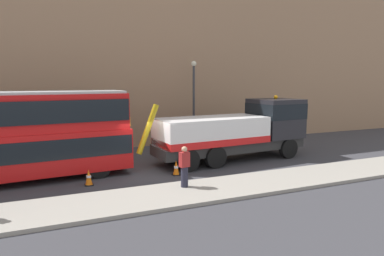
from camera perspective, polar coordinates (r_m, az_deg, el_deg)
The scene contains 9 objects.
ground_plane at distance 17.71m, azimuth -7.89°, elevation -7.08°, with size 120.00×120.00×0.00m, color #38383D.
near_kerb at distance 13.85m, azimuth -3.19°, elevation -10.97°, with size 60.00×2.80×0.15m, color gray.
building_facade at distance 24.27m, azimuth -12.88°, elevation 16.02°, with size 60.00×1.50×16.00m.
recovery_tow_truck at distance 19.97m, azimuth 7.62°, elevation -0.22°, with size 10.22×3.32×3.67m.
double_decker_bus at distance 17.17m, azimuth -28.82°, elevation -0.85°, with size 11.17×3.39×4.06m.
pedestrian_bystander at distance 14.36m, azimuth -1.25°, elevation -6.48°, with size 0.44×0.35×1.71m.
traffic_cone_near_bus at distance 15.83m, azimuth -16.67°, elevation -7.87°, with size 0.36×0.36×0.72m.
traffic_cone_midway at distance 16.78m, azimuth -2.64°, elevation -6.64°, with size 0.36×0.36×0.72m.
street_lamp at distance 23.36m, azimuth 0.29°, elevation 5.23°, with size 0.36×0.36×5.83m.
Camera 1 is at (-4.47, -16.53, 4.54)m, focal length 32.32 mm.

